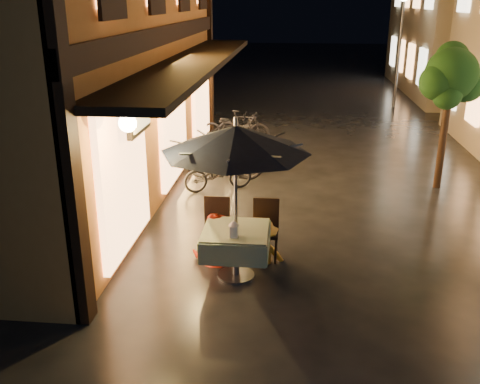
# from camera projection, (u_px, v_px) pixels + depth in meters

# --- Properties ---
(ground) EXTENTS (90.00, 90.00, 0.00)m
(ground) POSITION_uv_depth(u_px,v_px,m) (344.00, 281.00, 8.00)
(ground) COLOR black
(ground) RESTS_ON ground
(west_building) EXTENTS (5.90, 11.40, 7.40)m
(west_building) POSITION_uv_depth(u_px,v_px,m) (60.00, 12.00, 11.02)
(west_building) COLOR #C57A37
(west_building) RESTS_ON ground
(street_tree) EXTENTS (1.43, 1.20, 3.15)m
(street_tree) POSITION_uv_depth(u_px,v_px,m) (452.00, 78.00, 11.16)
(street_tree) COLOR black
(street_tree) RESTS_ON ground
(streetlamp_far) EXTENTS (0.36, 0.36, 4.23)m
(streetlamp_far) POSITION_uv_depth(u_px,v_px,m) (401.00, 29.00, 19.80)
(streetlamp_far) COLOR #59595E
(streetlamp_far) RESTS_ON ground
(cafe_table) EXTENTS (0.99, 0.99, 0.78)m
(cafe_table) POSITION_uv_depth(u_px,v_px,m) (236.00, 241.00, 7.94)
(cafe_table) COLOR #59595E
(cafe_table) RESTS_ON ground
(patio_umbrella) EXTENTS (2.13, 2.13, 2.46)m
(patio_umbrella) POSITION_uv_depth(u_px,v_px,m) (236.00, 139.00, 7.41)
(patio_umbrella) COLOR #59595E
(patio_umbrella) RESTS_ON ground
(cafe_chair_left) EXTENTS (0.42, 0.42, 0.97)m
(cafe_chair_left) POSITION_uv_depth(u_px,v_px,m) (216.00, 224.00, 8.68)
(cafe_chair_left) COLOR black
(cafe_chair_left) RESTS_ON ground
(cafe_chair_right) EXTENTS (0.42, 0.42, 0.97)m
(cafe_chair_right) POSITION_uv_depth(u_px,v_px,m) (266.00, 226.00, 8.61)
(cafe_chair_right) COLOR black
(cafe_chair_right) RESTS_ON ground
(table_lantern) EXTENTS (0.16, 0.16, 0.25)m
(table_lantern) POSITION_uv_depth(u_px,v_px,m) (234.00, 228.00, 7.58)
(table_lantern) COLOR white
(table_lantern) RESTS_ON cafe_table
(person_orange) EXTENTS (0.85, 0.70, 1.57)m
(person_orange) POSITION_uv_depth(u_px,v_px,m) (214.00, 215.00, 8.38)
(person_orange) COLOR red
(person_orange) RESTS_ON ground
(person_yellow) EXTENTS (0.98, 0.70, 1.37)m
(person_yellow) POSITION_uv_depth(u_px,v_px,m) (263.00, 221.00, 8.40)
(person_yellow) COLOR orange
(person_yellow) RESTS_ON ground
(bicycle_0) EXTENTS (1.62, 1.12, 0.80)m
(bicycle_0) POSITION_uv_depth(u_px,v_px,m) (218.00, 173.00, 11.66)
(bicycle_0) COLOR black
(bicycle_0) RESTS_ON ground
(bicycle_1) EXTENTS (1.86, 0.59, 1.11)m
(bicycle_1) POSITION_uv_depth(u_px,v_px,m) (224.00, 156.00, 12.34)
(bicycle_1) COLOR black
(bicycle_1) RESTS_ON ground
(bicycle_2) EXTENTS (1.96, 1.00, 0.98)m
(bicycle_2) POSITION_uv_depth(u_px,v_px,m) (231.00, 152.00, 12.91)
(bicycle_2) COLOR black
(bicycle_2) RESTS_ON ground
(bicycle_3) EXTENTS (1.89, 0.80, 1.10)m
(bicycle_3) POSITION_uv_depth(u_px,v_px,m) (235.00, 139.00, 13.86)
(bicycle_3) COLOR black
(bicycle_3) RESTS_ON ground
(bicycle_4) EXTENTS (1.66, 0.66, 0.85)m
(bicycle_4) POSITION_uv_depth(u_px,v_px,m) (230.00, 127.00, 15.67)
(bicycle_4) COLOR black
(bicycle_4) RESTS_ON ground
(bicycle_5) EXTENTS (1.62, 0.69, 0.94)m
(bicycle_5) POSITION_uv_depth(u_px,v_px,m) (244.00, 127.00, 15.51)
(bicycle_5) COLOR black
(bicycle_5) RESTS_ON ground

